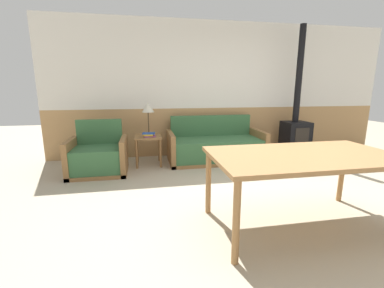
% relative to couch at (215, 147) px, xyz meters
% --- Properties ---
extents(ground_plane, '(16.00, 16.00, 0.00)m').
position_rel_couch_xyz_m(ground_plane, '(0.34, -2.05, -0.26)').
color(ground_plane, '#B2A58C').
extents(wall_back, '(7.20, 0.06, 2.70)m').
position_rel_couch_xyz_m(wall_back, '(0.34, 0.58, 1.09)').
color(wall_back, tan).
rests_on(wall_back, ground_plane).
extents(couch, '(1.81, 0.86, 0.85)m').
position_rel_couch_xyz_m(couch, '(0.00, 0.00, 0.00)').
color(couch, olive).
rests_on(couch, ground_plane).
extents(armchair, '(0.91, 0.74, 0.86)m').
position_rel_couch_xyz_m(armchair, '(-2.11, -0.37, 0.01)').
color(armchair, olive).
rests_on(armchair, ground_plane).
extents(side_table, '(0.48, 0.48, 0.54)m').
position_rel_couch_xyz_m(side_table, '(-1.28, -0.04, 0.17)').
color(side_table, olive).
rests_on(side_table, ground_plane).
extents(table_lamp, '(0.22, 0.22, 0.60)m').
position_rel_couch_xyz_m(table_lamp, '(-1.26, 0.04, 0.76)').
color(table_lamp, '#4C3823').
rests_on(table_lamp, side_table).
extents(book_stack, '(0.24, 0.17, 0.08)m').
position_rel_couch_xyz_m(book_stack, '(-1.26, -0.13, 0.31)').
color(book_stack, '#994C84').
rests_on(book_stack, side_table).
extents(dining_table, '(1.82, 1.01, 0.76)m').
position_rel_couch_xyz_m(dining_table, '(0.19, -2.51, 0.43)').
color(dining_table, '#9E7042').
rests_on(dining_table, ground_plane).
extents(wood_stove, '(0.49, 0.47, 2.59)m').
position_rel_couch_xyz_m(wood_stove, '(1.72, 0.04, 0.36)').
color(wood_stove, black).
rests_on(wood_stove, ground_plane).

